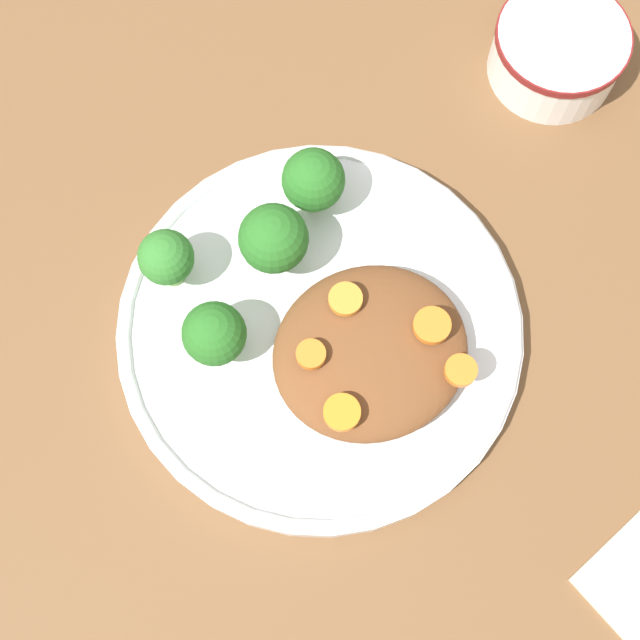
{
  "coord_description": "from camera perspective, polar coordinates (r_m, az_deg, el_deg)",
  "views": [
    {
      "loc": [
        0.07,
        0.15,
        0.57
      ],
      "look_at": [
        0.0,
        0.0,
        0.03
      ],
      "focal_mm": 50.0,
      "sensor_mm": 36.0,
      "label": 1
    }
  ],
  "objects": [
    {
      "name": "ground_plane",
      "position": [
        0.59,
        0.0,
        -0.96
      ],
      "size": [
        4.0,
        4.0,
        0.0
      ],
      "primitive_type": "plane",
      "color": "brown"
    },
    {
      "name": "broccoli_floret_0",
      "position": [
        0.56,
        -2.99,
        5.18
      ],
      "size": [
        0.04,
        0.04,
        0.06
      ],
      "color": "#7FA85B",
      "rests_on": "plate"
    },
    {
      "name": "carrot_slice_3",
      "position": [
        0.54,
        1.86,
        0.91
      ],
      "size": [
        0.02,
        0.02,
        0.01
      ],
      "primitive_type": "cylinder",
      "color": "orange",
      "rests_on": "stew_mound"
    },
    {
      "name": "carrot_slice_1",
      "position": [
        0.53,
        1.41,
        -5.93
      ],
      "size": [
        0.02,
        0.02,
        0.01
      ],
      "primitive_type": "cylinder",
      "color": "orange",
      "rests_on": "stew_mound"
    },
    {
      "name": "carrot_slice_0",
      "position": [
        0.54,
        -0.58,
        -2.22
      ],
      "size": [
        0.02,
        0.02,
        0.01
      ],
      "primitive_type": "cylinder",
      "color": "orange",
      "rests_on": "stew_mound"
    },
    {
      "name": "carrot_slice_2",
      "position": [
        0.54,
        7.17,
        -0.35
      ],
      "size": [
        0.02,
        0.02,
        0.01
      ],
      "primitive_type": "cylinder",
      "color": "orange",
      "rests_on": "stew_mound"
    },
    {
      "name": "broccoli_floret_1",
      "position": [
        0.55,
        -6.77,
        -0.92
      ],
      "size": [
        0.04,
        0.04,
        0.05
      ],
      "color": "#759E51",
      "rests_on": "plate"
    },
    {
      "name": "dip_bowl",
      "position": [
        0.68,
        14.99,
        16.35
      ],
      "size": [
        0.09,
        0.09,
        0.04
      ],
      "color": "white",
      "rests_on": "ground_plane"
    },
    {
      "name": "broccoli_floret_3",
      "position": [
        0.57,
        -9.79,
        3.9
      ],
      "size": [
        0.04,
        0.04,
        0.05
      ],
      "color": "#759E51",
      "rests_on": "plate"
    },
    {
      "name": "plate",
      "position": [
        0.58,
        0.0,
        -0.63
      ],
      "size": [
        0.26,
        0.26,
        0.02
      ],
      "color": "white",
      "rests_on": "ground_plane"
    },
    {
      "name": "carrot_slice_4",
      "position": [
        0.54,
        9.0,
        -3.21
      ],
      "size": [
        0.02,
        0.02,
        0.01
      ],
      "primitive_type": "cylinder",
      "color": "orange",
      "rests_on": "stew_mound"
    },
    {
      "name": "stew_mound",
      "position": [
        0.56,
        3.23,
        -2.05
      ],
      "size": [
        0.12,
        0.11,
        0.03
      ],
      "primitive_type": "ellipsoid",
      "color": "brown",
      "rests_on": "plate"
    },
    {
      "name": "broccoli_floret_2",
      "position": [
        0.58,
        -0.43,
        8.89
      ],
      "size": [
        0.04,
        0.04,
        0.05
      ],
      "color": "#759E51",
      "rests_on": "plate"
    }
  ]
}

